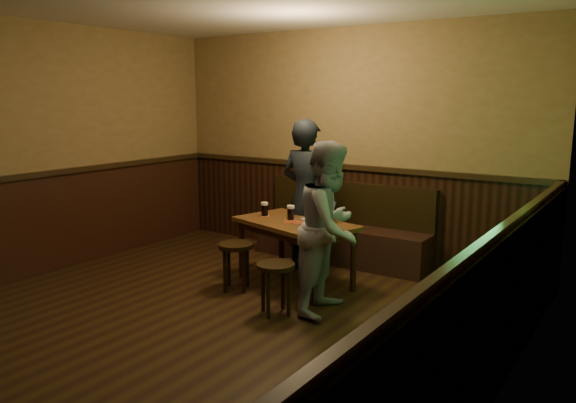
% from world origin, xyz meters
% --- Properties ---
extents(room, '(5.04, 6.04, 2.84)m').
position_xyz_m(room, '(0.00, 0.22, 1.20)').
color(room, black).
rests_on(room, ground).
extents(bench, '(2.20, 0.50, 0.95)m').
position_xyz_m(bench, '(0.11, 2.75, 0.31)').
color(bench, black).
rests_on(bench, ground).
extents(pub_table, '(1.42, 1.03, 0.69)m').
position_xyz_m(pub_table, '(0.11, 1.68, 0.59)').
color(pub_table, '#583719').
rests_on(pub_table, ground).
extents(stool_left, '(0.45, 0.45, 0.49)m').
position_xyz_m(stool_left, '(-0.29, 1.19, 0.40)').
color(stool_left, black).
rests_on(stool_left, ground).
extents(stool_right, '(0.39, 0.39, 0.48)m').
position_xyz_m(stool_right, '(0.43, 0.88, 0.38)').
color(stool_right, black).
rests_on(stool_right, ground).
extents(pint_left, '(0.10, 0.10, 0.16)m').
position_xyz_m(pint_left, '(-0.31, 1.72, 0.76)').
color(pint_left, '#A81614').
rests_on(pint_left, pub_table).
extents(pint_mid, '(0.10, 0.10, 0.16)m').
position_xyz_m(pint_mid, '(0.03, 1.71, 0.77)').
color(pint_mid, '#A81614').
rests_on(pint_mid, pub_table).
extents(pint_right, '(0.11, 0.11, 0.17)m').
position_xyz_m(pint_right, '(0.45, 1.53, 0.77)').
color(pint_right, '#A81614').
rests_on(pint_right, pub_table).
extents(laptop, '(0.40, 0.36, 0.23)m').
position_xyz_m(laptop, '(0.31, 1.83, 0.74)').
color(laptop, silver).
rests_on(laptop, pub_table).
extents(menu, '(0.27, 0.25, 0.00)m').
position_xyz_m(menu, '(0.61, 1.39, 0.69)').
color(menu, silver).
rests_on(menu, pub_table).
extents(person_suit, '(0.66, 0.45, 1.74)m').
position_xyz_m(person_suit, '(-0.04, 2.13, 0.87)').
color(person_suit, black).
rests_on(person_suit, ground).
extents(person_grey, '(0.68, 0.83, 1.59)m').
position_xyz_m(person_grey, '(0.79, 1.23, 0.80)').
color(person_grey, '#929398').
rests_on(person_grey, ground).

